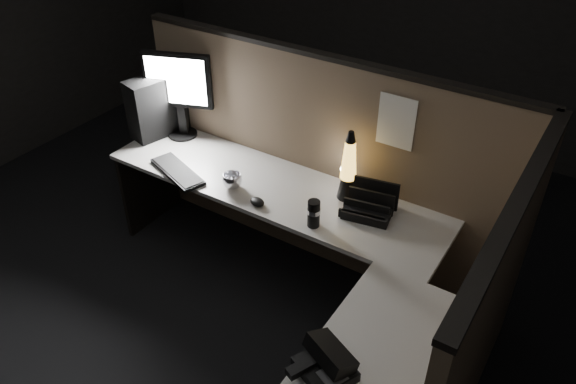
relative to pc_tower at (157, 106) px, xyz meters
The scene contains 17 objects.
floor 1.71m from the pc_tower, 30.87° to the right, with size 6.00×6.00×0.00m, color black.
room_shell 1.57m from the pc_tower, 30.87° to the right, with size 6.00×6.00×6.00m.
partition_back 1.25m from the pc_tower, ahead, with size 2.66×0.06×1.50m, color brown.
partition_right 2.63m from the pc_tower, 13.86° to the right, with size 0.06×1.66×1.50m, color brown.
desk 1.52m from the pc_tower, 18.81° to the right, with size 2.60×1.60×0.73m.
pc_tower is the anchor object (origin of this frame).
monitor 0.24m from the pc_tower, 22.42° to the left, with size 0.46×0.22×0.62m.
keyboard 0.62m from the pc_tower, 36.39° to the right, with size 0.47×0.16×0.02m, color black.
mouse 1.18m from the pc_tower, 17.37° to the right, with size 0.10×0.07×0.04m, color black.
clip_lamp 1.49m from the pc_tower, ahead, with size 0.04×0.16×0.20m.
organizer 1.72m from the pc_tower, ahead, with size 0.31×0.29×0.21m.
lava_lamp 1.53m from the pc_tower, ahead, with size 0.12×0.12×0.46m.
travel_mug 1.54m from the pc_tower, 12.71° to the right, with size 0.08×0.08×0.17m, color black.
steel_mug 0.93m from the pc_tower, 17.85° to the right, with size 0.12×0.12×0.10m, color silver.
figurine 1.61m from the pc_tower, ahead, with size 0.05×0.05×0.05m, color orange.
pinned_paper 1.76m from the pc_tower, ahead, with size 0.22×0.00×0.32m, color white.
desk_phone 2.36m from the pc_tower, 29.72° to the right, with size 0.29×0.29×0.14m.
Camera 1 is at (1.51, -1.81, 2.76)m, focal length 35.00 mm.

